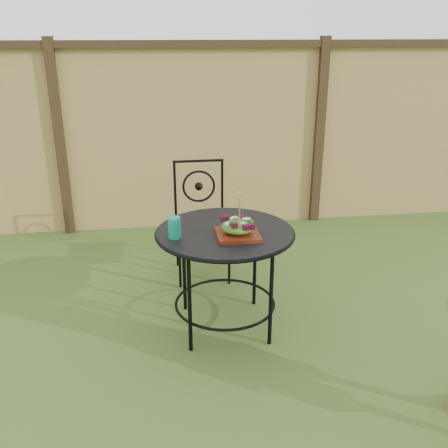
# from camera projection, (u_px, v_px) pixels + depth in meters

# --- Properties ---
(ground) EXTENTS (60.00, 60.00, 0.00)m
(ground) POSITION_uv_depth(u_px,v_px,m) (224.00, 341.00, 3.35)
(ground) COLOR #2A4B18
(ground) RESTS_ON ground
(fence) EXTENTS (8.00, 0.12, 1.90)m
(fence) POSITION_uv_depth(u_px,v_px,m) (194.00, 136.00, 5.03)
(fence) COLOR tan
(fence) RESTS_ON ground
(patio_table) EXTENTS (0.92, 0.92, 0.72)m
(patio_table) POSITION_uv_depth(u_px,v_px,m) (225.00, 250.00, 3.32)
(patio_table) COLOR black
(patio_table) RESTS_ON ground
(patio_chair) EXTENTS (0.46, 0.46, 0.95)m
(patio_chair) POSITION_uv_depth(u_px,v_px,m) (201.00, 217.00, 4.14)
(patio_chair) COLOR black
(patio_chair) RESTS_ON ground
(salad_plate) EXTENTS (0.27, 0.27, 0.02)m
(salad_plate) POSITION_uv_depth(u_px,v_px,m) (238.00, 234.00, 3.18)
(salad_plate) COLOR #441209
(salad_plate) RESTS_ON patio_table
(salad) EXTENTS (0.21, 0.21, 0.08)m
(salad) POSITION_uv_depth(u_px,v_px,m) (238.00, 227.00, 3.16)
(salad) COLOR #235614
(salad) RESTS_ON salad_plate
(fork) EXTENTS (0.01, 0.01, 0.18)m
(fork) POSITION_uv_depth(u_px,v_px,m) (239.00, 207.00, 3.11)
(fork) COLOR silver
(fork) RESTS_ON salad
(drinking_glass) EXTENTS (0.08, 0.08, 0.14)m
(drinking_glass) POSITION_uv_depth(u_px,v_px,m) (174.00, 228.00, 3.13)
(drinking_glass) COLOR #0D9978
(drinking_glass) RESTS_ON patio_table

